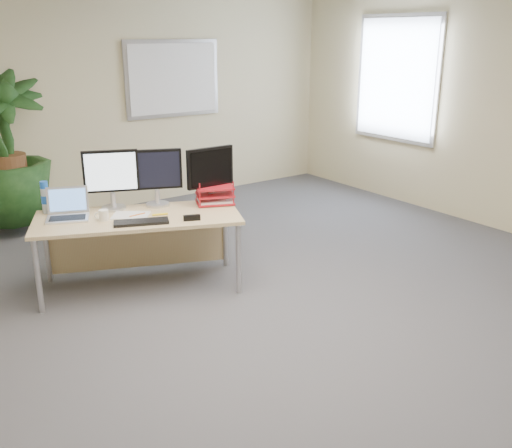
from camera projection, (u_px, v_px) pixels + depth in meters
floor at (296, 351)px, 3.95m from camera, size 8.00×8.00×0.00m
back_wall at (80, 101)px, 6.61m from camera, size 7.00×0.04×2.70m
whiteboard at (173, 79)px, 7.18m from camera, size 1.30×0.04×0.95m
window at (397, 79)px, 7.14m from camera, size 0.04×1.30×1.55m
desk at (138, 228)px, 4.87m from camera, size 1.83×1.29×0.65m
floor_plant at (7, 167)px, 6.04m from camera, size 0.96×0.96×1.50m
monitor_left at (111, 176)px, 4.84m from camera, size 0.44×0.21×0.52m
monitor_right at (156, 174)px, 4.95m from camera, size 0.43×0.21×0.50m
monitor_dark at (210, 172)px, 5.02m from camera, size 0.45×0.21×0.50m
laptop at (68, 211)px, 4.69m from camera, size 0.42×0.40×0.24m
keyboard at (141, 222)px, 4.56m from camera, size 0.46×0.30×0.02m
coffee_mug at (103, 215)px, 4.62m from camera, size 0.11×0.08×0.09m
spiral_notebook at (131, 216)px, 4.74m from camera, size 0.37×0.35×0.01m
orange_pen at (137, 215)px, 4.73m from camera, size 0.14×0.03×0.01m
yellow_highlighter at (160, 214)px, 4.77m from camera, size 0.13×0.05×0.02m
water_bottle at (45, 198)px, 4.79m from camera, size 0.07×0.07×0.27m
letter_tray at (215, 196)px, 5.07m from camera, size 0.39×0.35×0.15m
stapler at (192, 218)px, 4.63m from camera, size 0.14×0.09×0.05m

